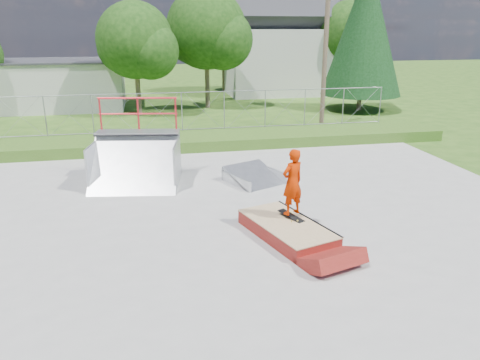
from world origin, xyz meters
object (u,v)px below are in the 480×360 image
(grind_box, at_px, (287,230))
(skater, at_px, (292,185))
(quarter_pipe, at_px, (134,145))
(flat_bank_ramp, at_px, (255,176))

(grind_box, distance_m, skater, 1.16)
(quarter_pipe, distance_m, flat_bank_ramp, 4.20)
(flat_bank_ramp, relative_size, skater, 1.01)
(grind_box, relative_size, quarter_pipe, 1.08)
(quarter_pipe, height_order, skater, quarter_pipe)
(grind_box, bearing_deg, skater, 37.53)
(skater, bearing_deg, grind_box, 31.06)
(grind_box, relative_size, flat_bank_ramp, 1.76)
(flat_bank_ramp, bearing_deg, quarter_pipe, 149.06)
(quarter_pipe, bearing_deg, skater, -40.17)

